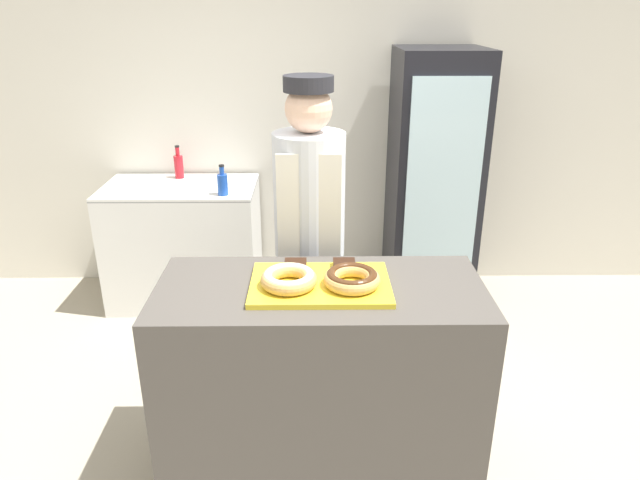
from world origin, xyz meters
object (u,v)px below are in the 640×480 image
donut_light_glaze (289,278)px  brownie_back_left (295,265)px  bottle_red (179,165)px  beverage_fridge (433,182)px  serving_tray (320,284)px  bottle_blue (223,183)px  donut_chocolate_glaze (352,278)px  chest_freezer (184,243)px  brownie_back_right (344,265)px  baker_person (310,238)px

donut_light_glaze → brownie_back_left: 0.18m
bottle_red → beverage_fridge: bearing=-6.5°
serving_tray → bottle_blue: (-0.65, 1.53, 0.00)m
donut_chocolate_glaze → bottle_red: 2.31m
serving_tray → chest_freezer: 2.09m
donut_chocolate_glaze → brownie_back_right: 0.18m
donut_light_glaze → bottle_red: bottle_red is taller
beverage_fridge → chest_freezer: bearing=179.8°
bottle_red → donut_chocolate_glaze: bearing=-59.5°
beverage_fridge → chest_freezer: beverage_fridge is taller
donut_chocolate_glaze → donut_light_glaze: bearing=180.0°
serving_tray → donut_chocolate_glaze: bearing=-15.5°
donut_light_glaze → bottle_blue: 1.65m
donut_light_glaze → brownie_back_right: 0.30m
donut_light_glaze → baker_person: bearing=82.5°
serving_tray → bottle_blue: 1.67m
brownie_back_right → beverage_fridge: size_ratio=0.05×
donut_light_glaze → baker_person: 0.65m
bottle_blue → bottle_red: size_ratio=0.86×
chest_freezer → bottle_blue: size_ratio=5.18×
donut_light_glaze → chest_freezer: 2.07m
bottle_blue → bottle_red: bearing=132.6°
donut_light_glaze → bottle_blue: (-0.52, 1.57, -0.05)m
brownie_back_right → beverage_fridge: (0.72, 1.60, -0.09)m
serving_tray → beverage_fridge: size_ratio=0.33×
chest_freezer → bottle_blue: (0.35, -0.22, 0.53)m
serving_tray → bottle_blue: bearing=113.0°
serving_tray → baker_person: baker_person is taller
donut_light_glaze → baker_person: (0.08, 0.64, -0.07)m
serving_tray → brownie_back_left: size_ratio=6.09×
donut_light_glaze → beverage_fridge: beverage_fridge is taller
baker_person → beverage_fridge: beverage_fridge is taller
donut_chocolate_glaze → chest_freezer: bearing=122.5°
brownie_back_left → bottle_red: size_ratio=0.40×
brownie_back_right → bottle_red: (-1.15, 1.82, -0.01)m
chest_freezer → baker_person: bearing=-50.3°
baker_person → chest_freezer: 1.58m
donut_light_glaze → bottle_blue: bottle_blue is taller
serving_tray → bottle_red: (-1.04, 1.96, 0.01)m
baker_person → bottle_red: bearing=126.2°
donut_light_glaze → brownie_back_right: bearing=35.8°
chest_freezer → bottle_blue: 0.67m
brownie_back_left → chest_freezer: size_ratio=0.09×
donut_light_glaze → chest_freezer: (-0.87, 1.79, -0.58)m
donut_chocolate_glaze → baker_person: 0.67m
baker_person → chest_freezer: bearing=129.7°
bottle_red → brownie_back_left: bearing=-62.9°
donut_light_glaze → brownie_back_left: (0.02, 0.18, -0.02)m
bottle_red → serving_tray: bearing=-62.0°
serving_tray → beverage_fridge: 1.93m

